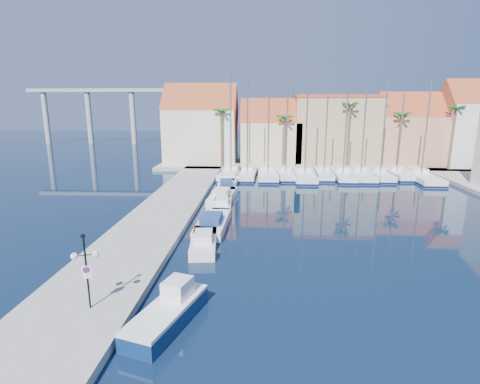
# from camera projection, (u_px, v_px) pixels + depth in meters

# --- Properties ---
(ground) EXTENTS (260.00, 260.00, 0.00)m
(ground) POSITION_uv_depth(u_px,v_px,m) (252.00, 306.00, 20.09)
(ground) COLOR black
(ground) RESTS_ON ground
(quay_west) EXTENTS (6.00, 77.00, 0.50)m
(quay_west) POSITION_uv_depth(u_px,v_px,m) (156.00, 221.00, 33.64)
(quay_west) COLOR gray
(quay_west) RESTS_ON ground
(shore_north) EXTENTS (54.00, 16.00, 0.50)m
(shore_north) POSITION_uv_depth(u_px,v_px,m) (315.00, 164.00, 66.11)
(shore_north) COLOR gray
(shore_north) RESTS_ON ground
(lamp_post) EXTENTS (1.29, 0.66, 3.93)m
(lamp_post) POSITION_uv_depth(u_px,v_px,m) (86.00, 260.00, 18.34)
(lamp_post) COLOR black
(lamp_post) RESTS_ON quay_west
(fishing_boat) EXTENTS (3.33, 5.71, 1.90)m
(fishing_boat) POSITION_uv_depth(u_px,v_px,m) (169.00, 311.00, 18.35)
(fishing_boat) COLOR navy
(fishing_boat) RESTS_ON ground
(motorboat_west_0) EXTENTS (2.31, 5.80, 1.40)m
(motorboat_west_0) POSITION_uv_depth(u_px,v_px,m) (204.00, 241.00, 28.07)
(motorboat_west_0) COLOR white
(motorboat_west_0) RESTS_ON ground
(motorboat_west_1) EXTENTS (2.58, 7.41, 1.40)m
(motorboat_west_1) POSITION_uv_depth(u_px,v_px,m) (213.00, 223.00, 32.41)
(motorboat_west_1) COLOR white
(motorboat_west_1) RESTS_ON ground
(motorboat_west_2) EXTENTS (2.06, 5.60, 1.40)m
(motorboat_west_2) POSITION_uv_depth(u_px,v_px,m) (222.00, 205.00, 38.21)
(motorboat_west_2) COLOR white
(motorboat_west_2) RESTS_ON ground
(motorboat_west_3) EXTENTS (2.96, 7.31, 1.40)m
(motorboat_west_3) POSITION_uv_depth(u_px,v_px,m) (223.00, 196.00, 41.93)
(motorboat_west_3) COLOR white
(motorboat_west_3) RESTS_ON ground
(motorboat_west_4) EXTENTS (2.72, 6.94, 1.40)m
(motorboat_west_4) POSITION_uv_depth(u_px,v_px,m) (226.00, 186.00, 46.91)
(motorboat_west_4) COLOR white
(motorboat_west_4) RESTS_ON ground
(motorboat_west_5) EXTENTS (2.65, 6.95, 1.40)m
(motorboat_west_5) POSITION_uv_depth(u_px,v_px,m) (232.00, 178.00, 52.22)
(motorboat_west_5) COLOR white
(motorboat_west_5) RESTS_ON ground
(sailboat_0) EXTENTS (3.59, 10.59, 14.90)m
(sailboat_0) POSITION_uv_depth(u_px,v_px,m) (232.00, 172.00, 55.55)
(sailboat_0) COLOR white
(sailboat_0) RESTS_ON ground
(sailboat_1) EXTENTS (2.86, 9.60, 14.33)m
(sailboat_1) POSITION_uv_depth(u_px,v_px,m) (247.00, 173.00, 55.10)
(sailboat_1) COLOR white
(sailboat_1) RESTS_ON ground
(sailboat_2) EXTENTS (2.95, 10.80, 14.24)m
(sailboat_2) POSITION_uv_depth(u_px,v_px,m) (268.00, 173.00, 55.16)
(sailboat_2) COLOR white
(sailboat_2) RESTS_ON ground
(sailboat_3) EXTENTS (2.59, 8.55, 12.98)m
(sailboat_3) POSITION_uv_depth(u_px,v_px,m) (285.00, 173.00, 54.80)
(sailboat_3) COLOR white
(sailboat_3) RESTS_ON ground
(sailboat_4) EXTENTS (3.30, 11.25, 14.87)m
(sailboat_4) POSITION_uv_depth(u_px,v_px,m) (304.00, 174.00, 54.24)
(sailboat_4) COLOR white
(sailboat_4) RESTS_ON ground
(sailboat_5) EXTENTS (2.72, 8.68, 12.25)m
(sailboat_5) POSITION_uv_depth(u_px,v_px,m) (324.00, 173.00, 54.98)
(sailboat_5) COLOR white
(sailboat_5) RESTS_ON ground
(sailboat_6) EXTENTS (2.91, 10.04, 12.18)m
(sailboat_6) POSITION_uv_depth(u_px,v_px,m) (342.00, 174.00, 54.40)
(sailboat_6) COLOR white
(sailboat_6) RESTS_ON ground
(sailboat_7) EXTENTS (2.70, 10.17, 12.52)m
(sailboat_7) POSITION_uv_depth(u_px,v_px,m) (360.00, 174.00, 54.48)
(sailboat_7) COLOR white
(sailboat_7) RESTS_ON ground
(sailboat_8) EXTENTS (2.42, 8.60, 14.49)m
(sailboat_8) POSITION_uv_depth(u_px,v_px,m) (379.00, 174.00, 53.98)
(sailboat_8) COLOR white
(sailboat_8) RESTS_ON ground
(sailboat_9) EXTENTS (2.88, 8.52, 11.89)m
(sailboat_9) POSITION_uv_depth(u_px,v_px,m) (395.00, 173.00, 54.86)
(sailboat_9) COLOR white
(sailboat_9) RESTS_ON ground
(sailboat_10) EXTENTS (3.34, 11.59, 13.90)m
(sailboat_10) POSITION_uv_depth(u_px,v_px,m) (419.00, 176.00, 53.20)
(sailboat_10) COLOR white
(sailboat_10) RESTS_ON ground
(building_0) EXTENTS (12.30, 9.00, 13.50)m
(building_0) POSITION_uv_depth(u_px,v_px,m) (202.00, 128.00, 64.79)
(building_0) COLOR beige
(building_0) RESTS_ON shore_north
(building_1) EXTENTS (10.30, 8.00, 11.00)m
(building_1) POSITION_uv_depth(u_px,v_px,m) (271.00, 135.00, 64.42)
(building_1) COLOR beige
(building_1) RESTS_ON shore_north
(building_2) EXTENTS (14.20, 10.20, 11.50)m
(building_2) POSITION_uv_depth(u_px,v_px,m) (334.00, 129.00, 64.57)
(building_2) COLOR #9C8660
(building_2) RESTS_ON shore_north
(building_3) EXTENTS (10.30, 8.00, 12.00)m
(building_3) POSITION_uv_depth(u_px,v_px,m) (407.00, 132.00, 63.03)
(building_3) COLOR tan
(building_3) RESTS_ON shore_north
(building_4) EXTENTS (8.30, 8.00, 14.00)m
(building_4) POSITION_uv_depth(u_px,v_px,m) (466.00, 126.00, 61.31)
(building_4) COLOR white
(building_4) RESTS_ON shore_north
(palm_0) EXTENTS (2.60, 2.60, 10.15)m
(palm_0) POSITION_uv_depth(u_px,v_px,m) (221.00, 113.00, 59.13)
(palm_0) COLOR brown
(palm_0) RESTS_ON shore_north
(palm_1) EXTENTS (2.60, 2.60, 9.15)m
(palm_1) POSITION_uv_depth(u_px,v_px,m) (285.00, 120.00, 58.80)
(palm_1) COLOR brown
(palm_1) RESTS_ON shore_north
(palm_2) EXTENTS (2.60, 2.60, 11.15)m
(palm_2) POSITION_uv_depth(u_px,v_px,m) (350.00, 107.00, 57.82)
(palm_2) COLOR brown
(palm_2) RESTS_ON shore_north
(palm_3) EXTENTS (2.60, 2.60, 9.65)m
(palm_3) POSITION_uv_depth(u_px,v_px,m) (402.00, 117.00, 57.70)
(palm_3) COLOR brown
(palm_3) RESTS_ON shore_north
(palm_4) EXTENTS (2.60, 2.60, 10.65)m
(palm_4) POSITION_uv_depth(u_px,v_px,m) (456.00, 110.00, 57.05)
(palm_4) COLOR brown
(palm_4) RESTS_ON shore_north
(viaduct) EXTENTS (48.00, 2.20, 14.45)m
(viaduct) POSITION_uv_depth(u_px,v_px,m) (113.00, 105.00, 99.53)
(viaduct) COLOR #9E9E99
(viaduct) RESTS_ON ground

